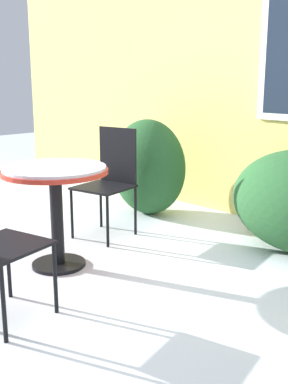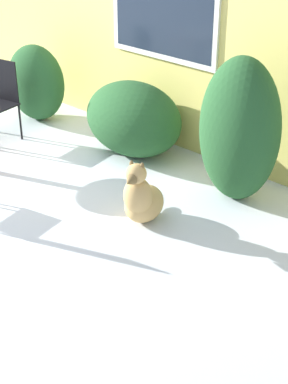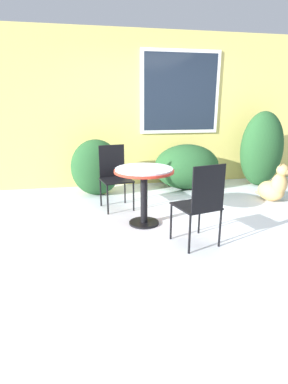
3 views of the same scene
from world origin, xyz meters
The scene contains 9 objects.
ground_plane centered at (0.00, 0.00, 0.00)m, with size 16.00×16.00×0.00m, color silver.
house_wall centered at (0.05, 2.20, 1.40)m, with size 8.00×0.10×2.75m.
shrub_left centered at (-0.96, 1.59, 0.47)m, with size 0.84×0.61×0.94m.
shrub_middle centered at (0.66, 1.68, 0.40)m, with size 1.19×0.87×0.81m.
shrub_right centered at (2.10, 1.63, 0.69)m, with size 0.81×0.60×1.38m.
patio_table centered at (-0.42, 0.14, 0.59)m, with size 0.75×0.75×0.74m.
patio_chair_near_table centered at (-0.72, 0.89, 0.50)m, with size 0.50×0.50×0.92m.
patio_chair_far_side centered at (0.04, -0.59, 0.50)m, with size 0.51×0.51×0.92m.
dog centered at (1.78, 0.67, 0.23)m, with size 0.46×0.64×0.64m.
Camera 3 is at (-1.11, -3.42, 1.50)m, focal length 28.00 mm.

